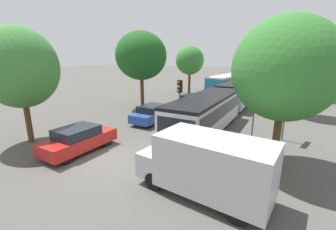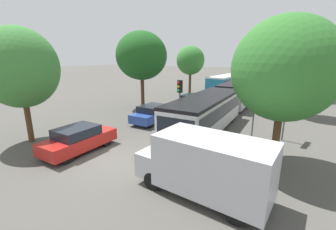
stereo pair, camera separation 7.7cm
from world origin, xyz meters
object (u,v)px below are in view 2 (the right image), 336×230
queued_car_red (79,139)px  traffic_light (180,93)px  no_entry_sign (254,113)px  city_bus_rear (230,82)px  white_van (207,165)px  tree_left_far (190,61)px  queued_car_blue (153,113)px  articulated_bus (221,102)px  tree_right_far (309,66)px  tree_right_mid (308,64)px  queued_car_silver (192,101)px  direction_sign_post (287,100)px  tree_left_near (20,68)px  tree_left_mid (142,57)px  tree_right_near (285,70)px

queued_car_red → traffic_light: size_ratio=1.20×
no_entry_sign → city_bus_rear: bearing=-159.4°
white_van → tree_left_far: (-11.27, 20.89, 3.18)m
city_bus_rear → queued_car_blue: city_bus_rear is taller
queued_car_blue → articulated_bus: bearing=-49.2°
city_bus_rear → tree_left_far: (-4.06, -5.34, 3.02)m
queued_car_blue → tree_right_far: 20.22m
white_van → tree_right_mid: tree_right_mid is taller
tree_right_far → queued_car_silver: bearing=-130.2°
tree_right_mid → queued_car_silver: bearing=-167.3°
queued_car_blue → direction_sign_post: 9.41m
city_bus_rear → queued_car_red: bearing=-175.9°
city_bus_rear → tree_left_near: bearing=176.1°
city_bus_rear → tree_left_far: bearing=147.4°
queued_car_silver → tree_left_far: (-4.25, 7.89, 3.72)m
traffic_light → direction_sign_post: (6.95, 0.68, 0.05)m
city_bus_rear → direction_sign_post: bearing=-149.3°
queued_car_silver → tree_left_far: bearing=27.2°
articulated_bus → queued_car_silver: articulated_bus is taller
no_entry_sign → tree_left_mid: (-11.35, 3.98, 3.12)m
no_entry_sign → tree_right_far: size_ratio=0.49×
queued_car_red → city_bus_rear: bearing=-1.6°
direction_sign_post → city_bus_rear: bearing=-53.2°
white_van → direction_sign_post: (1.79, 7.86, 1.31)m
articulated_bus → city_bus_rear: bearing=-168.3°
queued_car_silver → tree_right_mid: (9.51, 2.15, 3.75)m
white_van → tree_right_far: (2.45, 24.18, 2.68)m
queued_car_silver → direction_sign_post: bearing=-121.4°
tree_left_near → white_van: bearing=2.8°
tree_left_mid → tree_left_far: 10.56m
direction_sign_post → tree_right_mid: tree_right_mid is taller
tree_right_near → city_bus_rear: bearing=112.0°
queued_car_blue → tree_left_far: bearing=14.3°
queued_car_red → tree_right_mid: (9.95, 15.08, 3.73)m
tree_left_mid → white_van: bearing=-43.0°
direction_sign_post → tree_right_near: (0.02, -3.97, 1.96)m
queued_car_red → white_van: 7.47m
city_bus_rear → traffic_light: (2.05, -19.06, 1.10)m
no_entry_sign → tree_right_far: 18.07m
direction_sign_post → tree_right_near: tree_right_near is taller
queued_car_red → tree_left_mid: bearing=18.4°
queued_car_blue → tree_left_mid: bearing=45.3°
tree_left_mid → tree_right_far: bearing=45.6°
tree_left_far → no_entry_sign: bearing=-51.6°
tree_left_mid → tree_right_far: (13.54, 13.84, -1.07)m
tree_left_near → tree_left_mid: tree_left_mid is taller
queued_car_red → traffic_light: 7.68m
tree_left_near → tree_right_near: (13.01, 4.44, 0.09)m
tree_left_near → tree_left_far: 21.44m
tree_right_mid → tree_left_far: bearing=157.4°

